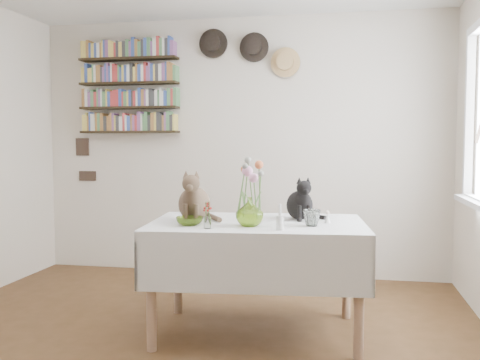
% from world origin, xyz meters
% --- Properties ---
extents(room, '(4.08, 4.58, 2.58)m').
position_xyz_m(room, '(0.00, 0.00, 1.25)').
color(room, brown).
rests_on(room, ground).
extents(dining_table, '(1.50, 1.04, 0.76)m').
position_xyz_m(dining_table, '(0.44, 0.63, 0.57)').
color(dining_table, white).
rests_on(dining_table, room).
extents(tabby_cat, '(0.27, 0.32, 0.35)m').
position_xyz_m(tabby_cat, '(0.00, 0.62, 0.94)').
color(tabby_cat, brown).
rests_on(tabby_cat, dining_table).
extents(black_cat, '(0.28, 0.31, 0.30)m').
position_xyz_m(black_cat, '(0.71, 0.82, 0.91)').
color(black_cat, black).
rests_on(black_cat, dining_table).
extents(flower_vase, '(0.19, 0.19, 0.18)m').
position_xyz_m(flower_vase, '(0.42, 0.44, 0.85)').
color(flower_vase, '#AED547').
rests_on(flower_vase, dining_table).
extents(green_bowl, '(0.20, 0.20, 0.05)m').
position_xyz_m(green_bowl, '(0.03, 0.40, 0.79)').
color(green_bowl, '#AED547').
rests_on(green_bowl, dining_table).
extents(drinking_glass, '(0.12, 0.12, 0.11)m').
position_xyz_m(drinking_glass, '(0.81, 0.52, 0.82)').
color(drinking_glass, white).
rests_on(drinking_glass, dining_table).
extents(candlestick, '(0.04, 0.04, 0.16)m').
position_xyz_m(candlestick, '(0.63, 0.32, 0.82)').
color(candlestick, white).
rests_on(candlestick, dining_table).
extents(berry_jar, '(0.05, 0.05, 0.18)m').
position_xyz_m(berry_jar, '(0.18, 0.30, 0.84)').
color(berry_jar, white).
rests_on(berry_jar, dining_table).
extents(porcelain_figurine, '(0.04, 0.04, 0.08)m').
position_xyz_m(porcelain_figurine, '(0.90, 0.67, 0.80)').
color(porcelain_figurine, white).
rests_on(porcelain_figurine, dining_table).
extents(flower_bouquet, '(0.17, 0.13, 0.39)m').
position_xyz_m(flower_bouquet, '(0.42, 0.45, 1.10)').
color(flower_bouquet, '#4C7233').
rests_on(flower_bouquet, flower_vase).
extents(bookshelf_unit, '(1.00, 0.16, 0.91)m').
position_xyz_m(bookshelf_unit, '(-1.10, 2.16, 1.84)').
color(bookshelf_unit, black).
rests_on(bookshelf_unit, room).
extents(wall_hats, '(0.98, 0.09, 0.48)m').
position_xyz_m(wall_hats, '(0.12, 2.19, 2.17)').
color(wall_hats, black).
rests_on(wall_hats, room).
extents(wall_art_plaques, '(0.21, 0.02, 0.44)m').
position_xyz_m(wall_art_plaques, '(-1.63, 2.23, 1.12)').
color(wall_art_plaques, '#38281E').
rests_on(wall_art_plaques, room).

